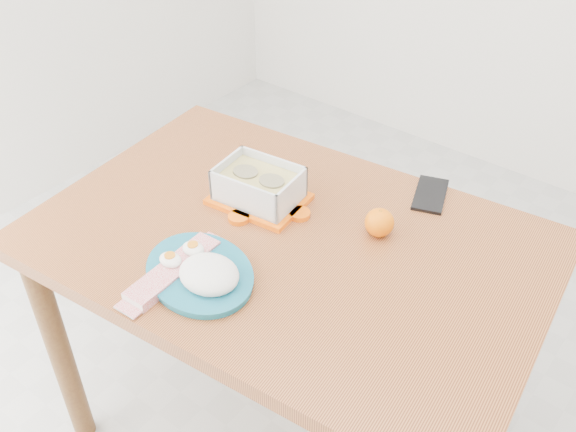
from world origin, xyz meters
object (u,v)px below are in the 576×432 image
Objects in this scene: dining_table at (288,271)px; orange_fruit at (379,223)px; food_container at (259,186)px; rice_plate at (202,271)px; smartphone at (430,194)px.

orange_fruit is at bearing 35.41° from dining_table.
food_container is 0.30m from rice_plate.
dining_table is at bearing -31.42° from food_container.
rice_plate is 2.29× the size of smartphone.
orange_fruit is 0.41m from rice_plate.
orange_fruit is 0.20× the size of rice_plate.
dining_table is 0.25m from orange_fruit.
food_container is 1.61× the size of smartphone.
dining_table is 18.30× the size of orange_fruit.
orange_fruit is at bearing 77.79° from rice_plate.
smartphone is (0.23, 0.56, -0.02)m from rice_plate.
smartphone is (0.02, 0.21, -0.03)m from orange_fruit.
food_container is at bearing 149.51° from dining_table.
food_container is 0.42m from smartphone.
dining_table is at bearing -137.15° from smartphone.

